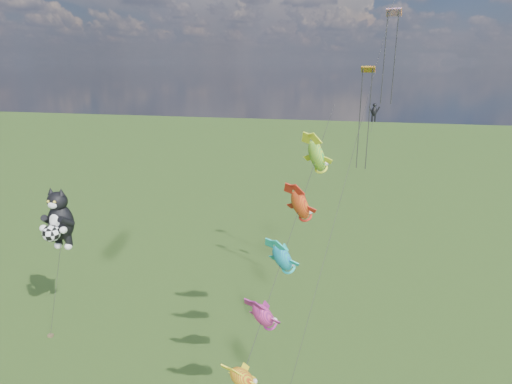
# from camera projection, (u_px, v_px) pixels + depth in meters

# --- Properties ---
(ground) EXTENTS (300.00, 300.00, 0.00)m
(ground) POSITION_uv_depth(u_px,v_px,m) (41.00, 375.00, 31.31)
(ground) COLOR #1A370D
(cat_kite_rig) EXTENTS (2.46, 4.09, 12.15)m
(cat_kite_rig) POSITION_uv_depth(u_px,v_px,m) (59.00, 220.00, 35.52)
(cat_kite_rig) COLOR brown
(cat_kite_rig) RESTS_ON ground
(fish_windsock_rig) EXTENTS (5.41, 15.10, 19.28)m
(fish_windsock_rig) POSITION_uv_depth(u_px,v_px,m) (282.00, 259.00, 25.30)
(fish_windsock_rig) COLOR brown
(fish_windsock_rig) RESTS_ON ground
(parafoil_rig) EXTENTS (6.80, 16.68, 27.10)m
(parafoil_rig) POSITION_uv_depth(u_px,v_px,m) (374.00, 97.00, 34.69)
(parafoil_rig) COLOR brown
(parafoil_rig) RESTS_ON ground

